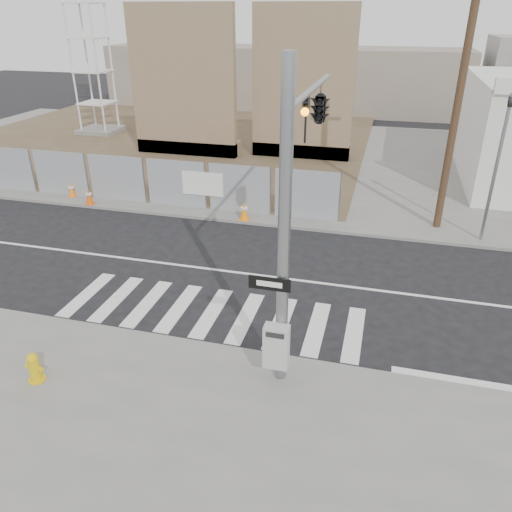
% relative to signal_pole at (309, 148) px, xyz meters
% --- Properties ---
extents(ground, '(100.00, 100.00, 0.00)m').
position_rel_signal_pole_xyz_m(ground, '(-2.49, 2.05, -4.78)').
color(ground, black).
rests_on(ground, ground).
extents(sidewalk_far, '(50.00, 20.00, 0.12)m').
position_rel_signal_pole_xyz_m(sidewalk_far, '(-2.49, 16.05, -4.72)').
color(sidewalk_far, slate).
rests_on(sidewalk_far, ground).
extents(signal_pole, '(0.96, 5.87, 7.00)m').
position_rel_signal_pole_xyz_m(signal_pole, '(0.00, 0.00, 0.00)').
color(signal_pole, gray).
rests_on(signal_pole, sidewalk_near).
extents(far_signal_pole, '(0.16, 0.20, 5.60)m').
position_rel_signal_pole_xyz_m(far_signal_pole, '(5.51, 6.65, -1.30)').
color(far_signal_pole, gray).
rests_on(far_signal_pole, sidewalk_far).
extents(chain_link_fence, '(24.60, 0.04, 2.00)m').
position_rel_signal_pole_xyz_m(chain_link_fence, '(-12.49, 7.05, -3.66)').
color(chain_link_fence, gray).
rests_on(chain_link_fence, sidewalk_far).
extents(concrete_wall_left, '(6.00, 1.30, 8.00)m').
position_rel_signal_pole_xyz_m(concrete_wall_left, '(-9.49, 15.13, -1.40)').
color(concrete_wall_left, '#7D674B').
rests_on(concrete_wall_left, sidewalk_far).
extents(concrete_wall_right, '(5.50, 1.30, 8.00)m').
position_rel_signal_pole_xyz_m(concrete_wall_right, '(-2.99, 16.13, -1.40)').
color(concrete_wall_right, '#7D674B').
rests_on(concrete_wall_right, sidewalk_far).
extents(utility_pole_right, '(1.60, 0.28, 10.00)m').
position_rel_signal_pole_xyz_m(utility_pole_right, '(4.01, 7.55, 0.42)').
color(utility_pole_right, '#483021').
rests_on(utility_pole_right, sidewalk_far).
extents(fire_hydrant, '(0.48, 0.48, 0.73)m').
position_rel_signal_pole_xyz_m(fire_hydrant, '(-5.35, -4.33, -4.30)').
color(fire_hydrant, gold).
rests_on(fire_hydrant, sidewalk_near).
extents(traffic_cone_b, '(0.42, 0.42, 0.65)m').
position_rel_signal_pole_xyz_m(traffic_cone_b, '(-11.82, 6.95, -4.35)').
color(traffic_cone_b, orange).
rests_on(traffic_cone_b, sidewalk_far).
extents(traffic_cone_c, '(0.40, 0.40, 0.70)m').
position_rel_signal_pole_xyz_m(traffic_cone_c, '(-10.51, 6.27, -4.32)').
color(traffic_cone_c, '#E4560C').
rests_on(traffic_cone_c, sidewalk_far).
extents(traffic_cone_d, '(0.43, 0.43, 0.75)m').
position_rel_signal_pole_xyz_m(traffic_cone_d, '(-3.48, 6.27, -4.29)').
color(traffic_cone_d, orange).
rests_on(traffic_cone_d, sidewalk_far).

